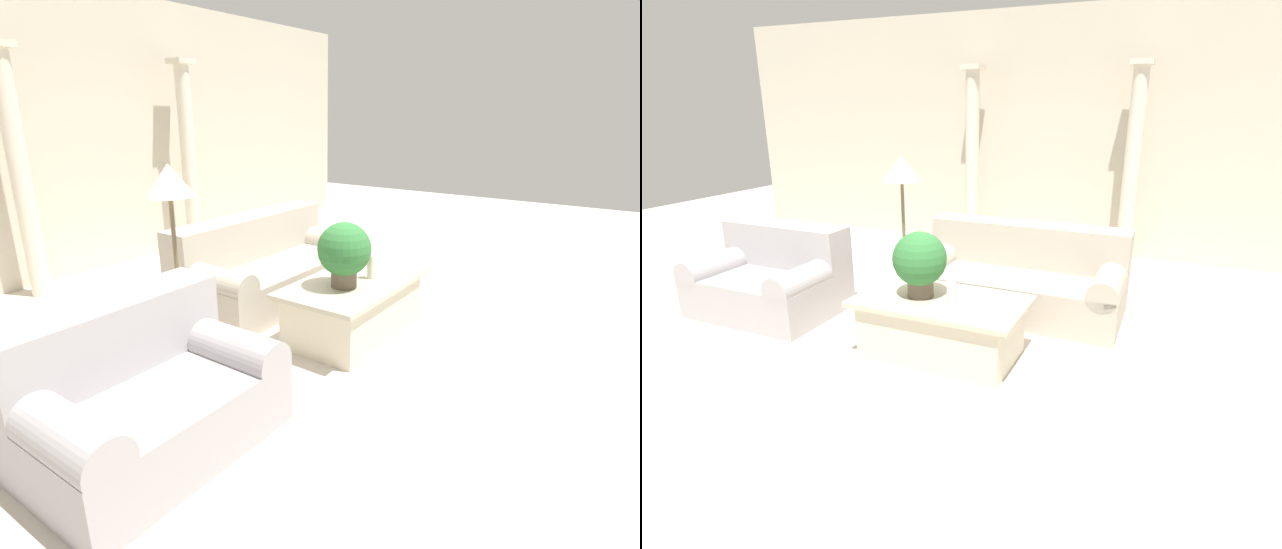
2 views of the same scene
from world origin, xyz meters
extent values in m
plane|color=beige|center=(0.00, 0.00, 0.00)|extent=(16.00, 16.00, 0.00)
cube|color=beige|center=(0.00, 3.09, 1.60)|extent=(10.00, 0.06, 3.20)
cube|color=#ADA393|center=(0.43, 0.62, 0.20)|extent=(2.04, 0.97, 0.40)
cube|color=#ADA393|center=(0.43, 0.94, 0.62)|extent=(2.04, 0.34, 0.44)
cylinder|color=#ADA393|center=(-0.46, 0.62, 0.44)|extent=(0.28, 0.97, 0.28)
cylinder|color=#ADA393|center=(1.31, 0.62, 0.44)|extent=(0.28, 0.97, 0.28)
cube|color=#A49FA2|center=(-1.86, -0.39, 0.20)|extent=(1.38, 0.97, 0.40)
cube|color=#A49FA2|center=(-1.86, -0.07, 0.62)|extent=(1.38, 0.34, 0.44)
cylinder|color=#A49FA2|center=(-2.41, -0.39, 0.44)|extent=(0.28, 0.97, 0.28)
cylinder|color=#A49FA2|center=(-1.31, -0.39, 0.44)|extent=(0.28, 0.97, 0.28)
cube|color=beige|center=(0.13, -0.53, 0.23)|extent=(1.22, 0.68, 0.46)
cube|color=#BCB398|center=(0.13, -0.53, 0.48)|extent=(1.39, 0.78, 0.04)
cylinder|color=brown|center=(-0.05, -0.54, 0.56)|extent=(0.21, 0.21, 0.13)
sphere|color=#2D6B33|center=(-0.05, -0.54, 0.82)|extent=(0.44, 0.44, 0.44)
cylinder|color=silver|center=(0.27, -0.61, 0.60)|extent=(0.07, 0.07, 0.21)
cylinder|color=brown|center=(-0.83, 0.57, 0.01)|extent=(0.24, 0.24, 0.03)
cylinder|color=brown|center=(-0.83, 0.57, 0.64)|extent=(0.04, 0.04, 1.21)
cone|color=beige|center=(-0.83, 0.57, 1.37)|extent=(0.39, 0.39, 0.25)
cylinder|color=beige|center=(-0.94, 2.72, 1.22)|extent=(0.19, 0.19, 2.43)
cylinder|color=beige|center=(1.21, 2.72, 1.22)|extent=(0.19, 0.19, 2.43)
cube|color=beige|center=(1.21, 2.72, 2.46)|extent=(0.27, 0.27, 0.06)
camera|label=1|loc=(-3.33, -2.60, 1.88)|focal=28.00mm
camera|label=2|loc=(1.79, -3.90, 1.98)|focal=28.00mm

